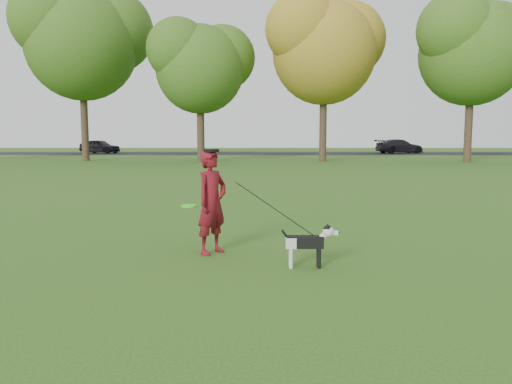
{
  "coord_description": "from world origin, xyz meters",
  "views": [
    {
      "loc": [
        -0.27,
        -6.81,
        1.78
      ],
      "look_at": [
        -0.3,
        0.32,
        0.95
      ],
      "focal_mm": 35.0,
      "sensor_mm": 36.0,
      "label": 1
    }
  ],
  "objects_px": {
    "man": "(212,202)",
    "car_left": "(100,146)",
    "dog": "(309,241)",
    "car_right": "(400,146)"
  },
  "relations": [
    {
      "from": "dog",
      "to": "car_right",
      "type": "distance_m",
      "value": 42.18
    },
    {
      "from": "dog",
      "to": "car_left",
      "type": "distance_m",
      "value": 43.19
    },
    {
      "from": "man",
      "to": "car_left",
      "type": "height_order",
      "value": "man"
    },
    {
      "from": "man",
      "to": "car_left",
      "type": "relative_size",
      "value": 0.41
    },
    {
      "from": "man",
      "to": "car_right",
      "type": "xyz_separation_m",
      "value": [
        13.88,
        39.48,
        -0.11
      ]
    },
    {
      "from": "dog",
      "to": "car_left",
      "type": "bearing_deg",
      "value": 111.15
    },
    {
      "from": "man",
      "to": "car_left",
      "type": "distance_m",
      "value": 41.96
    },
    {
      "from": "man",
      "to": "dog",
      "type": "relative_size",
      "value": 1.99
    },
    {
      "from": "dog",
      "to": "car_right",
      "type": "height_order",
      "value": "car_right"
    },
    {
      "from": "man",
      "to": "car_right",
      "type": "relative_size",
      "value": 0.35
    }
  ]
}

